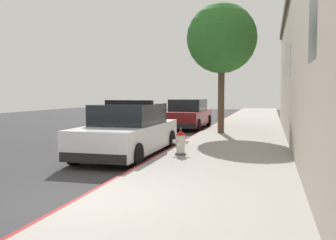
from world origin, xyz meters
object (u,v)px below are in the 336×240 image
police_cruiser (128,131)px  fire_hydrant (181,143)px  street_tree (222,39)px  parked_car_silver_ahead (188,115)px

police_cruiser → fire_hydrant: police_cruiser is taller
fire_hydrant → street_tree: (0.34, 6.38, 3.74)m
parked_car_silver_ahead → street_tree: 5.31m
parked_car_silver_ahead → fire_hydrant: parked_car_silver_ahead is taller
police_cruiser → street_tree: 7.27m
parked_car_silver_ahead → fire_hydrant: 9.89m
street_tree → police_cruiser: bearing=-108.5°
fire_hydrant → police_cruiser: bearing=168.9°
police_cruiser → parked_car_silver_ahead: bearing=91.0°
fire_hydrant → street_tree: bearing=87.0°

